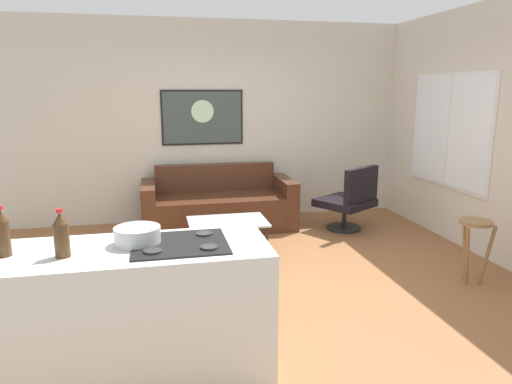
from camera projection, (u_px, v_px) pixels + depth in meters
ground at (261, 282)px, 4.63m from camera, size 6.40×6.40×0.04m
back_wall at (223, 122)px, 6.63m from camera, size 6.40×0.05×2.80m
right_wall at (486, 132)px, 5.15m from camera, size 0.05×6.40×2.80m
couch at (218, 206)px, 6.35m from camera, size 2.03×0.87×0.83m
coffee_table at (228, 224)px, 5.21m from camera, size 0.88×0.59×0.42m
armchair at (350, 200)px, 6.17m from camera, size 0.88×0.87×0.88m
bar_stool at (475, 236)px, 4.48m from camera, size 0.35×0.34×0.63m
kitchen_counter at (133, 313)px, 3.00m from camera, size 1.76×0.69×0.91m
soda_bottle at (3, 234)px, 2.74m from camera, size 0.08×0.08×0.31m
soda_bottle_2 at (61, 235)px, 2.73m from camera, size 0.09×0.09×0.29m
mixing_bowl at (137, 236)px, 2.97m from camera, size 0.29×0.29×0.11m
wall_painting at (203, 117)px, 6.51m from camera, size 1.14×0.03×0.76m
window at (449, 131)px, 5.72m from camera, size 0.03×1.57×1.40m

